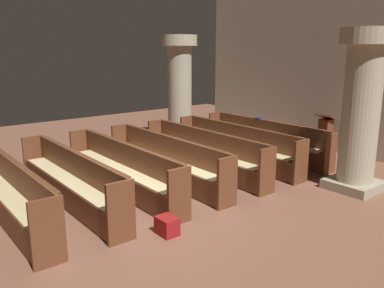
{
  "coord_description": "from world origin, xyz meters",
  "views": [
    {
      "loc": [
        5.58,
        -3.52,
        2.71
      ],
      "look_at": [
        -0.83,
        1.61,
        0.75
      ],
      "focal_mm": 37.47,
      "sensor_mm": 36.0,
      "label": 1
    }
  ],
  "objects_px": {
    "pew_row_6": "(8,190)",
    "pew_row_0": "(265,138)",
    "pillar_aisle_side": "(361,108)",
    "kneeler_box_red": "(167,226)",
    "pillar_far_side": "(180,88)",
    "pew_row_4": "(122,167)",
    "pew_row_1": "(236,144)",
    "hymn_book": "(259,118)",
    "pew_row_2": "(203,151)",
    "pew_row_5": "(70,178)",
    "pew_row_3": "(166,158)",
    "lectern": "(325,138)"
  },
  "relations": [
    {
      "from": "pew_row_6",
      "to": "pew_row_0",
      "type": "bearing_deg",
      "value": 90.0
    },
    {
      "from": "pew_row_4",
      "to": "kneeler_box_red",
      "type": "relative_size",
      "value": 11.42
    },
    {
      "from": "pew_row_3",
      "to": "lectern",
      "type": "distance_m",
      "value": 4.51
    },
    {
      "from": "pew_row_0",
      "to": "kneeler_box_red",
      "type": "bearing_deg",
      "value": -65.43
    },
    {
      "from": "pew_row_3",
      "to": "pew_row_4",
      "type": "height_order",
      "value": "same"
    },
    {
      "from": "pew_row_0",
      "to": "pew_row_4",
      "type": "bearing_deg",
      "value": -90.0
    },
    {
      "from": "pillar_far_side",
      "to": "kneeler_box_red",
      "type": "height_order",
      "value": "pillar_far_side"
    },
    {
      "from": "pew_row_3",
      "to": "pillar_far_side",
      "type": "distance_m",
      "value": 3.78
    },
    {
      "from": "pew_row_2",
      "to": "pew_row_5",
      "type": "bearing_deg",
      "value": -90.0
    },
    {
      "from": "pew_row_0",
      "to": "hymn_book",
      "type": "xyz_separation_m",
      "value": [
        -0.39,
        0.19,
        0.45
      ]
    },
    {
      "from": "pillar_aisle_side",
      "to": "pew_row_1",
      "type": "bearing_deg",
      "value": -168.54
    },
    {
      "from": "pew_row_6",
      "to": "pillar_far_side",
      "type": "xyz_separation_m",
      "value": [
        -2.69,
        5.5,
        1.13
      ]
    },
    {
      "from": "pew_row_5",
      "to": "hymn_book",
      "type": "xyz_separation_m",
      "value": [
        -0.39,
        5.34,
        0.45
      ]
    },
    {
      "from": "kneeler_box_red",
      "to": "pillar_far_side",
      "type": "bearing_deg",
      "value": 141.17
    },
    {
      "from": "pew_row_1",
      "to": "pew_row_6",
      "type": "relative_size",
      "value": 1.0
    },
    {
      "from": "pew_row_5",
      "to": "kneeler_box_red",
      "type": "xyz_separation_m",
      "value": [
        2.07,
        0.63,
        -0.35
      ]
    },
    {
      "from": "pew_row_6",
      "to": "kneeler_box_red",
      "type": "bearing_deg",
      "value": 38.85
    },
    {
      "from": "pew_row_5",
      "to": "pillar_far_side",
      "type": "bearing_deg",
      "value": 121.09
    },
    {
      "from": "pew_row_0",
      "to": "kneeler_box_red",
      "type": "height_order",
      "value": "pew_row_0"
    },
    {
      "from": "hymn_book",
      "to": "pew_row_6",
      "type": "bearing_deg",
      "value": -86.47
    },
    {
      "from": "pillar_far_side",
      "to": "kneeler_box_red",
      "type": "bearing_deg",
      "value": -38.83
    },
    {
      "from": "pew_row_1",
      "to": "kneeler_box_red",
      "type": "distance_m",
      "value": 4.07
    },
    {
      "from": "pillar_far_side",
      "to": "hymn_book",
      "type": "bearing_deg",
      "value": 20.85
    },
    {
      "from": "pew_row_5",
      "to": "kneeler_box_red",
      "type": "relative_size",
      "value": 11.42
    },
    {
      "from": "pew_row_0",
      "to": "pillar_far_side",
      "type": "xyz_separation_m",
      "value": [
        -2.69,
        -0.69,
        1.13
      ]
    },
    {
      "from": "pew_row_1",
      "to": "pew_row_5",
      "type": "relative_size",
      "value": 1.0
    },
    {
      "from": "pew_row_5",
      "to": "lectern",
      "type": "xyz_separation_m",
      "value": [
        0.86,
        6.49,
        -0.03
      ]
    },
    {
      "from": "kneeler_box_red",
      "to": "pew_row_6",
      "type": "bearing_deg",
      "value": -141.15
    },
    {
      "from": "pew_row_0",
      "to": "pew_row_1",
      "type": "xyz_separation_m",
      "value": [
        0.0,
        -1.03,
        0.0
      ]
    },
    {
      "from": "lectern",
      "to": "pew_row_3",
      "type": "bearing_deg",
      "value": -101.01
    },
    {
      "from": "pew_row_6",
      "to": "lectern",
      "type": "relative_size",
      "value": 3.52
    },
    {
      "from": "pew_row_2",
      "to": "pillar_far_side",
      "type": "distance_m",
      "value": 3.23
    },
    {
      "from": "pew_row_3",
      "to": "pillar_aisle_side",
      "type": "xyz_separation_m",
      "value": [
        2.74,
        2.62,
        1.13
      ]
    },
    {
      "from": "lectern",
      "to": "hymn_book",
      "type": "height_order",
      "value": "lectern"
    },
    {
      "from": "pew_row_1",
      "to": "pew_row_4",
      "type": "distance_m",
      "value": 3.09
    },
    {
      "from": "pillar_aisle_side",
      "to": "kneeler_box_red",
      "type": "relative_size",
      "value": 9.24
    },
    {
      "from": "pew_row_0",
      "to": "hymn_book",
      "type": "relative_size",
      "value": 20.02
    },
    {
      "from": "kneeler_box_red",
      "to": "hymn_book",
      "type": "bearing_deg",
      "value": 117.59
    },
    {
      "from": "pew_row_3",
      "to": "pew_row_5",
      "type": "xyz_separation_m",
      "value": [
        0.0,
        -2.06,
        0.0
      ]
    },
    {
      "from": "pew_row_6",
      "to": "pillar_far_side",
      "type": "bearing_deg",
      "value": 116.1
    },
    {
      "from": "pew_row_6",
      "to": "hymn_book",
      "type": "bearing_deg",
      "value": 93.53
    },
    {
      "from": "pillar_aisle_side",
      "to": "pillar_far_side",
      "type": "relative_size",
      "value": 1.0
    },
    {
      "from": "pillar_far_side",
      "to": "pew_row_2",
      "type": "bearing_deg",
      "value": -27.01
    },
    {
      "from": "pew_row_1",
      "to": "hymn_book",
      "type": "bearing_deg",
      "value": 107.88
    },
    {
      "from": "pew_row_4",
      "to": "pillar_aisle_side",
      "type": "height_order",
      "value": "pillar_aisle_side"
    },
    {
      "from": "pew_row_5",
      "to": "hymn_book",
      "type": "relative_size",
      "value": 20.02
    },
    {
      "from": "pew_row_5",
      "to": "pillar_aisle_side",
      "type": "relative_size",
      "value": 1.24
    },
    {
      "from": "pew_row_0",
      "to": "pew_row_1",
      "type": "distance_m",
      "value": 1.03
    },
    {
      "from": "pew_row_2",
      "to": "lectern",
      "type": "bearing_deg",
      "value": 75.77
    },
    {
      "from": "hymn_book",
      "to": "kneeler_box_red",
      "type": "height_order",
      "value": "hymn_book"
    }
  ]
}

